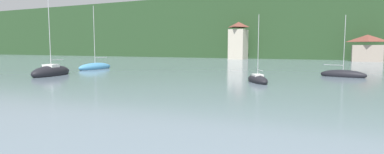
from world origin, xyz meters
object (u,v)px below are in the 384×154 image
Objects in this scene: sailboat_far_3 at (343,75)px; sailboat_far_9 at (95,67)px; sailboat_mid_6 at (51,72)px; shore_building_west at (238,41)px; shore_building_westcentral at (367,48)px; sailboat_far_5 at (258,80)px.

sailboat_far_9 reaches higher than sailboat_far_3.
sailboat_far_9 is (-35.24, -2.50, 0.06)m from sailboat_far_3.
sailboat_far_9 is (-3.00, 10.83, -0.10)m from sailboat_mid_6.
sailboat_mid_6 is at bearing 16.24° from sailboat_far_9.
sailboat_mid_6 is at bearing -95.86° from shore_building_west.
shore_building_west is at bearing 133.13° from sailboat_far_3.
sailboat_far_3 is at bearing -59.87° from shore_building_west.
sailboat_far_3 reaches higher than shore_building_westcentral.
sailboat_far_9 is (-40.97, -47.36, -2.81)m from shore_building_westcentral.
shore_building_westcentral is 0.98× the size of sailboat_far_5.
sailboat_far_3 is 1.08× the size of sailboat_far_5.
sailboat_far_9 reaches higher than sailboat_far_5.
sailboat_far_5 reaches higher than shore_building_westcentral.
sailboat_far_3 is (26.24, -45.20, -4.82)m from shore_building_west.
sailboat_mid_6 is (-32.24, -13.33, 0.16)m from sailboat_far_3.
sailboat_far_3 is 12.38m from sailboat_far_5.
shore_building_west is 58.05m from sailboat_far_5.
sailboat_far_9 is at bearing -162.94° from sailboat_far_3.
sailboat_far_3 is 34.89m from sailboat_mid_6.
sailboat_far_9 reaches higher than shore_building_westcentral.
sailboat_far_3 is 0.75× the size of sailboat_mid_6.
sailboat_mid_6 is at bearing -144.54° from sailboat_far_3.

